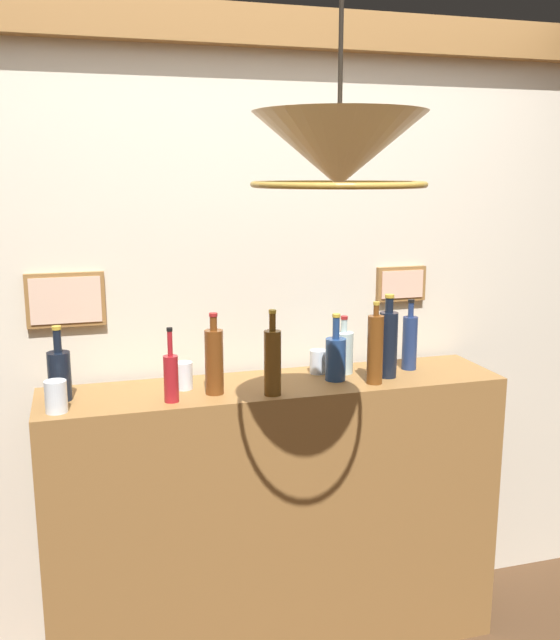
{
  "coord_description": "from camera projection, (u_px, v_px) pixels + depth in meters",
  "views": [
    {
      "loc": [
        -0.69,
        -1.58,
        1.86
      ],
      "look_at": [
        0.0,
        0.78,
        1.34
      ],
      "focal_mm": 39.55,
      "sensor_mm": 36.0,
      "label": 1
    }
  ],
  "objects": [
    {
      "name": "liquor_bottle_whiskey",
      "position": [
        375.0,
        349.0,
        2.59
      ],
      "size": [
        0.06,
        0.06,
        0.31
      ],
      "color": "brown",
      "rests_on": "bar_shelf_unit"
    },
    {
      "name": "liquor_bottle_vermouth",
      "position": [
        273.0,
        361.0,
        2.45
      ],
      "size": [
        0.06,
        0.06,
        0.3
      ],
      "color": "brown",
      "rests_on": "bar_shelf_unit"
    },
    {
      "name": "liquor_bottle_mezcal",
      "position": [
        171.0,
        376.0,
        2.39
      ],
      "size": [
        0.05,
        0.05,
        0.26
      ],
      "color": "maroon",
      "rests_on": "bar_shelf_unit"
    },
    {
      "name": "liquor_bottle_rye",
      "position": [
        388.0,
        343.0,
        2.67
      ],
      "size": [
        0.07,
        0.07,
        0.32
      ],
      "color": "black",
      "rests_on": "bar_shelf_unit"
    },
    {
      "name": "glass_tumbler_rocks",
      "position": [
        184.0,
        376.0,
        2.53
      ],
      "size": [
        0.06,
        0.06,
        0.1
      ],
      "color": "silver",
      "rests_on": "bar_shelf_unit"
    },
    {
      "name": "liquor_bottle_port",
      "position": [
        344.0,
        352.0,
        2.73
      ],
      "size": [
        0.07,
        0.07,
        0.23
      ],
      "color": "#AEC6C2",
      "rests_on": "bar_shelf_unit"
    },
    {
      "name": "liquor_bottle_rum",
      "position": [
        214.0,
        360.0,
        2.47
      ],
      "size": [
        0.07,
        0.07,
        0.29
      ],
      "color": "#643313",
      "rests_on": "bar_shelf_unit"
    },
    {
      "name": "panelled_rear_partition",
      "position": [
        258.0,
        314.0,
        2.82
      ],
      "size": [
        3.33,
        0.15,
        2.46
      ],
      "color": "beige",
      "rests_on": "ground"
    },
    {
      "name": "liquor_bottle_vodka",
      "position": [
        59.0,
        374.0,
        2.4
      ],
      "size": [
        0.08,
        0.08,
        0.26
      ],
      "color": "black",
      "rests_on": "bar_shelf_unit"
    },
    {
      "name": "glass_tumbler_shot",
      "position": [
        56.0,
        396.0,
        2.29
      ],
      "size": [
        0.07,
        0.07,
        0.11
      ],
      "color": "silver",
      "rests_on": "bar_shelf_unit"
    },
    {
      "name": "liquor_bottle_gin",
      "position": [
        410.0,
        341.0,
        2.78
      ],
      "size": [
        0.06,
        0.06,
        0.28
      ],
      "color": "navy",
      "rests_on": "bar_shelf_unit"
    },
    {
      "name": "bar_shelf_unit",
      "position": [
        276.0,
        519.0,
        2.73
      ],
      "size": [
        1.72,
        0.38,
        1.09
      ],
      "primitive_type": "cube",
      "color": "olive",
      "rests_on": "ground"
    },
    {
      "name": "glass_tumbler_highball",
      "position": [
        318.0,
        362.0,
        2.73
      ],
      "size": [
        0.06,
        0.06,
        0.09
      ],
      "color": "silver",
      "rests_on": "bar_shelf_unit"
    },
    {
      "name": "liquor_bottle_sherry",
      "position": [
        336.0,
        357.0,
        2.64
      ],
      "size": [
        0.08,
        0.08,
        0.25
      ],
      "color": "navy",
      "rests_on": "bar_shelf_unit"
    },
    {
      "name": "pendant_lamp",
      "position": [
        339.0,
        152.0,
        1.79
      ],
      "size": [
        0.45,
        0.45,
        0.48
      ],
      "color": "beige"
    }
  ]
}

